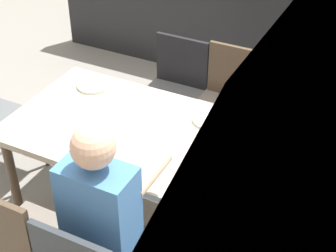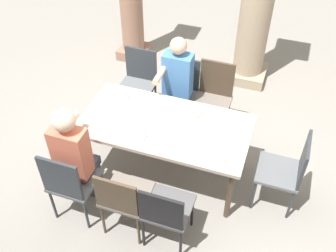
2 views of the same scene
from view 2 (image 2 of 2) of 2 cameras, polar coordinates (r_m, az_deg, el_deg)
The scene contains 23 objects.
ground_plane at distance 4.75m, azimuth -0.37°, elevation -6.38°, with size 16.00×16.00×0.00m, color gray.
dining_table at distance 4.25m, azimuth -0.41°, elevation -0.37°, with size 1.80×0.92×0.75m.
chair_west_north at distance 5.17m, azimuth -4.27°, elevation 6.59°, with size 0.44×0.44×0.94m.
chair_west_south at distance 4.05m, azimuth -13.89°, elevation -7.71°, with size 0.44×0.44×0.95m.
chair_mid_north at distance 5.01m, azimuth 1.75°, elevation 5.21°, with size 0.44×0.44×0.92m.
chair_mid_south at distance 3.86m, azimuth -6.45°, elevation -10.06°, with size 0.44×0.44×0.90m.
chair_east_north at distance 4.92m, azimuth 6.53°, elevation 4.40°, with size 0.44×0.44×0.97m.
chair_east_south at distance 3.76m, azimuth -0.34°, elevation -11.95°, with size 0.44×0.44×0.87m.
chair_head_east at distance 4.24m, azimuth 16.81°, elevation -5.88°, with size 0.44×0.44×0.93m.
diner_woman_green at distance 4.78m, azimuth 1.11°, elevation 5.66°, with size 0.35×0.49×1.33m.
diner_man_white at distance 4.02m, azimuth -13.05°, elevation -4.09°, with size 0.35×0.50×1.35m.
plate_0 at distance 4.59m, azimuth -6.96°, elevation 4.32°, with size 0.23×0.23×0.02m.
fork_0 at distance 4.65m, azimuth -8.64°, elevation 4.63°, with size 0.02×0.17×0.01m, color silver.
spoon_0 at distance 4.54m, azimuth -5.23°, elevation 3.89°, with size 0.02×0.17×0.01m, color silver.
plate_1 at distance 4.08m, azimuth -4.61°, elevation -1.35°, with size 0.22×0.22×0.02m.
fork_1 at distance 4.13m, azimuth -6.52°, elevation -0.92°, with size 0.02×0.17×0.01m, color silver.
spoon_1 at distance 4.04m, azimuth -2.64°, elevation -1.90°, with size 0.02×0.17×0.01m, color silver.
plate_2 at distance 4.34m, azimuth 3.58°, elevation 2.03°, with size 0.21×0.21×0.02m.
fork_2 at distance 4.38m, azimuth 1.70°, elevation 2.40°, with size 0.02×0.17×0.01m, color silver.
spoon_2 at distance 4.32m, azimuth 5.48°, elevation 1.54°, with size 0.02×0.17×0.01m, color silver.
plate_3 at distance 3.88m, azimuth 6.96°, elevation -4.42°, with size 0.22×0.22×0.02m.
fork_3 at distance 3.91m, azimuth 4.82°, elevation -3.96°, with size 0.02×0.17×0.01m, color silver.
spoon_3 at distance 3.88m, azimuth 9.11°, elevation -4.99°, with size 0.02×0.17×0.01m, color silver.
Camera 2 is at (1.05, -2.92, 3.59)m, focal length 42.66 mm.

